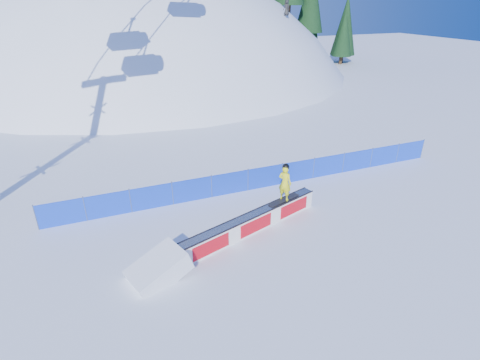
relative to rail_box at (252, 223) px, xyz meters
name	(u,v)px	position (x,y,z in m)	size (l,w,h in m)	color
ground	(309,230)	(2.34, -0.86, -0.43)	(160.00, 160.00, 0.00)	white
snow_hill	(160,189)	(2.34, 41.14, -18.43)	(64.00, 64.00, 64.00)	white
safety_fence	(265,177)	(2.34, 3.64, 0.17)	(22.05, 0.05, 1.30)	blue
rail_box	(252,223)	(0.00, 0.00, 0.00)	(7.11, 2.74, 0.88)	white
snow_ramp	(159,276)	(-4.35, -1.41, -0.43)	(2.08, 1.39, 0.78)	white
snowboarder	(285,183)	(1.82, 0.59, 1.33)	(1.74, 0.83, 1.81)	black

